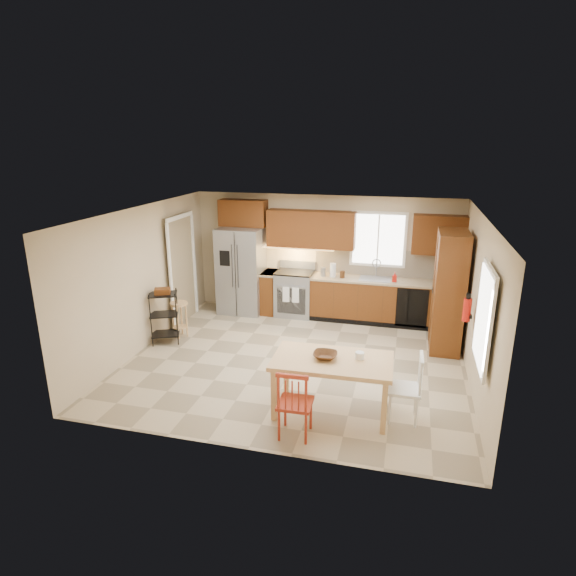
% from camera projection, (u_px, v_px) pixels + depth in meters
% --- Properties ---
extents(floor, '(5.50, 5.50, 0.00)m').
position_uv_depth(floor, '(296.00, 361.00, 8.10)').
color(floor, tan).
rests_on(floor, ground).
extents(ceiling, '(5.50, 5.00, 0.02)m').
position_uv_depth(ceiling, '(297.00, 213.00, 7.36)').
color(ceiling, silver).
rests_on(ceiling, ground).
extents(wall_back, '(5.50, 0.02, 2.50)m').
position_uv_depth(wall_back, '(324.00, 255.00, 10.05)').
color(wall_back, '#CCB793').
rests_on(wall_back, ground).
extents(wall_front, '(5.50, 0.02, 2.50)m').
position_uv_depth(wall_front, '(245.00, 355.00, 5.42)').
color(wall_front, '#CCB793').
rests_on(wall_front, ground).
extents(wall_left, '(0.02, 5.00, 2.50)m').
position_uv_depth(wall_left, '(143.00, 279.00, 8.38)').
color(wall_left, '#CCB793').
rests_on(wall_left, ground).
extents(wall_right, '(0.02, 5.00, 2.50)m').
position_uv_depth(wall_right, '(478.00, 304.00, 7.08)').
color(wall_right, '#CCB793').
rests_on(wall_right, ground).
extents(refrigerator, '(0.92, 0.75, 1.82)m').
position_uv_depth(refrigerator, '(242.00, 270.00, 10.20)').
color(refrigerator, gray).
rests_on(refrigerator, floor).
extents(range_stove, '(0.76, 0.63, 0.92)m').
position_uv_depth(range_stove, '(295.00, 294.00, 10.12)').
color(range_stove, gray).
rests_on(range_stove, floor).
extents(base_cabinet_narrow, '(0.30, 0.60, 0.90)m').
position_uv_depth(base_cabinet_narrow, '(270.00, 292.00, 10.27)').
color(base_cabinet_narrow, '#5E2C11').
rests_on(base_cabinet_narrow, floor).
extents(base_cabinet_run, '(2.92, 0.60, 0.90)m').
position_uv_depth(base_cabinet_run, '(383.00, 301.00, 9.70)').
color(base_cabinet_run, '#5E2C11').
rests_on(base_cabinet_run, floor).
extents(dishwasher, '(0.60, 0.02, 0.78)m').
position_uv_depth(dishwasher, '(412.00, 308.00, 9.30)').
color(dishwasher, black).
rests_on(dishwasher, floor).
extents(backsplash, '(2.92, 0.03, 0.55)m').
position_uv_depth(backsplash, '(386.00, 263.00, 9.75)').
color(backsplash, beige).
rests_on(backsplash, wall_back).
extents(upper_over_fridge, '(1.00, 0.35, 0.55)m').
position_uv_depth(upper_over_fridge, '(243.00, 213.00, 10.03)').
color(upper_over_fridge, '#5C2B0F').
rests_on(upper_over_fridge, wall_back).
extents(upper_left_block, '(1.80, 0.35, 0.75)m').
position_uv_depth(upper_left_block, '(311.00, 229.00, 9.77)').
color(upper_left_block, '#5C2B0F').
rests_on(upper_left_block, wall_back).
extents(upper_right_block, '(1.00, 0.35, 0.75)m').
position_uv_depth(upper_right_block, '(439.00, 235.00, 9.18)').
color(upper_right_block, '#5C2B0F').
rests_on(upper_right_block, wall_back).
extents(window_back, '(1.12, 0.04, 1.12)m').
position_uv_depth(window_back, '(378.00, 239.00, 9.65)').
color(window_back, white).
rests_on(window_back, wall_back).
extents(sink, '(0.62, 0.46, 0.16)m').
position_uv_depth(sink, '(375.00, 281.00, 9.62)').
color(sink, gray).
rests_on(sink, base_cabinet_run).
extents(undercab_glow, '(1.60, 0.30, 0.01)m').
position_uv_depth(undercab_glow, '(296.00, 248.00, 9.94)').
color(undercab_glow, '#FFBF66').
rests_on(undercab_glow, wall_back).
extents(soap_bottle, '(0.09, 0.09, 0.19)m').
position_uv_depth(soap_bottle, '(395.00, 277.00, 9.40)').
color(soap_bottle, '#B0150C').
rests_on(soap_bottle, base_cabinet_run).
extents(paper_towel, '(0.12, 0.12, 0.28)m').
position_uv_depth(paper_towel, '(333.00, 270.00, 9.73)').
color(paper_towel, white).
rests_on(paper_towel, base_cabinet_run).
extents(canister_steel, '(0.11, 0.11, 0.18)m').
position_uv_depth(canister_steel, '(323.00, 272.00, 9.79)').
color(canister_steel, gray).
rests_on(canister_steel, base_cabinet_run).
extents(canister_wood, '(0.10, 0.10, 0.14)m').
position_uv_depth(canister_wood, '(342.00, 274.00, 9.67)').
color(canister_wood, '#462912').
rests_on(canister_wood, base_cabinet_run).
extents(pantry, '(0.50, 0.95, 2.10)m').
position_uv_depth(pantry, '(449.00, 292.00, 8.33)').
color(pantry, '#5E2C11').
rests_on(pantry, floor).
extents(fire_extinguisher, '(0.12, 0.12, 0.36)m').
position_uv_depth(fire_extinguisher, '(467.00, 310.00, 7.29)').
color(fire_extinguisher, '#B0150C').
rests_on(fire_extinguisher, wall_right).
extents(window_right, '(0.04, 1.02, 1.32)m').
position_uv_depth(window_right, '(484.00, 318.00, 5.98)').
color(window_right, white).
rests_on(window_right, wall_right).
extents(doorway, '(0.04, 0.95, 2.10)m').
position_uv_depth(doorway, '(182.00, 271.00, 9.63)').
color(doorway, '#8C7A59').
rests_on(doorway, wall_left).
extents(dining_table, '(1.61, 0.93, 0.77)m').
position_uv_depth(dining_table, '(332.00, 386.00, 6.50)').
color(dining_table, '#DFB26F').
rests_on(dining_table, floor).
extents(chair_red, '(0.45, 0.45, 0.93)m').
position_uv_depth(chair_red, '(295.00, 402.00, 5.95)').
color(chair_red, '#A22D18').
rests_on(chair_red, floor).
extents(chair_white, '(0.45, 0.45, 0.93)m').
position_uv_depth(chair_white, '(404.00, 388.00, 6.29)').
color(chair_white, white).
rests_on(chair_white, floor).
extents(table_bowl, '(0.33, 0.33, 0.08)m').
position_uv_depth(table_bowl, '(325.00, 359.00, 6.40)').
color(table_bowl, '#462912').
rests_on(table_bowl, dining_table).
extents(table_jar, '(0.12, 0.12, 0.14)m').
position_uv_depth(table_jar, '(360.00, 357.00, 6.38)').
color(table_jar, white).
rests_on(table_jar, dining_table).
extents(bar_stool, '(0.37, 0.37, 0.68)m').
position_uv_depth(bar_stool, '(180.00, 320.00, 9.02)').
color(bar_stool, '#DFB26F').
rests_on(bar_stool, floor).
extents(utility_cart, '(0.60, 0.55, 0.98)m').
position_uv_depth(utility_cart, '(165.00, 317.00, 8.72)').
color(utility_cart, black).
rests_on(utility_cart, floor).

